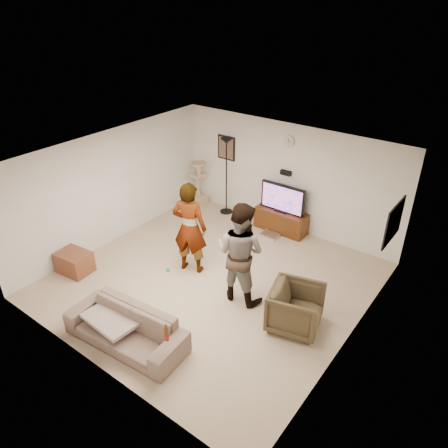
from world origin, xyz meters
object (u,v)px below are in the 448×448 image
Objects in this scene: tv at (283,198)px; person_right at (240,253)px; person_left at (190,228)px; side_table at (74,262)px; floor_lamp at (226,177)px; tv_stand at (281,221)px; beer_bottle at (166,334)px; cat_tree at (198,182)px; sofa at (126,328)px; armchair at (296,308)px.

tv is 0.57× the size of person_right.
person_left reaches higher than side_table.
person_right is at bearing -49.22° from floor_lamp.
beer_bottle is at bearing -80.38° from tv_stand.
floor_lamp is 5.20m from beer_bottle.
cat_tree is at bearing -42.51° from person_right.
cat_tree reaches higher than tv.
sofa is (-0.77, -2.06, -0.66)m from person_right.
person_right is (0.63, -2.59, 0.70)m from tv_stand.
sofa is at bearing -63.00° from cat_tree.
beer_bottle is (0.93, 0.00, 0.42)m from sofa.
person_right is 2.29m from sofa.
person_left is at bearing 70.21° from armchair.
beer_bottle is at bearing -80.38° from tv.
beer_bottle is (2.37, -4.62, -0.25)m from floor_lamp.
person_left is at bearing -9.01° from person_right.
person_left reaches higher than beer_bottle.
sofa reaches higher than tv_stand.
cat_tree is 0.61× the size of person_right.
side_table is at bearing -122.16° from tv_stand.
sofa is 2.38× the size of armchair.
cat_tree reaches higher than side_table.
person_left is at bearing 39.18° from side_table.
tv_stand is 2.63m from person_left.
tv reaches higher than side_table.
tv is 3.28m from armchair.
floor_lamp reaches higher than person_left.
tv is 2.66m from person_right.
tv_stand is at bearing 99.62° from beer_bottle.
person_right is 7.68× the size of beer_bottle.
person_left reaches higher than armchair.
side_table is at bearing 167.64° from beer_bottle.
tv_stand is 0.65× the size of person_left.
beer_bottle is (0.79, -4.64, -0.12)m from tv.
beer_bottle is at bearing -54.60° from cat_tree.
floor_lamp is (-1.59, -0.02, 0.71)m from tv_stand.
sofa is at bearing 120.25° from armchair.
cat_tree reaches higher than tv_stand.
floor_lamp is at bearing -179.28° from tv.
beer_bottle is at bearing -12.36° from side_table.
person_left is at bearing -52.94° from cat_tree.
floor_lamp is (-1.59, -0.02, 0.13)m from tv.
side_table is (-2.47, -3.93, -0.04)m from tv_stand.
side_table is (0.03, -3.91, -0.37)m from cat_tree.
sofa reaches higher than side_table.
person_right is 1.34m from armchair.
armchair is 1.30× the size of side_table.
cat_tree reaches higher than sofa.
person_left is 0.99× the size of person_right.
beer_bottle is (1.45, -2.19, -0.24)m from person_left.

